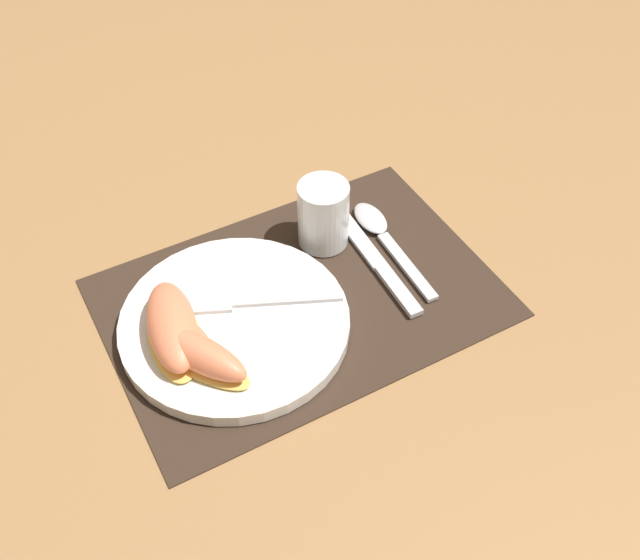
# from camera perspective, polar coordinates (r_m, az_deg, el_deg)

# --- Properties ---
(ground_plane) EXTENTS (3.00, 3.00, 0.00)m
(ground_plane) POSITION_cam_1_polar(r_m,az_deg,el_deg) (0.86, -1.49, -1.41)
(ground_plane) COLOR #A37547
(placemat) EXTENTS (0.44, 0.30, 0.00)m
(placemat) POSITION_cam_1_polar(r_m,az_deg,el_deg) (0.86, -1.50, -1.32)
(placemat) COLOR #38281E
(placemat) RESTS_ON ground_plane
(plate) EXTENTS (0.25, 0.25, 0.02)m
(plate) POSITION_cam_1_polar(r_m,az_deg,el_deg) (0.83, -6.51, -3.29)
(plate) COLOR white
(plate) RESTS_ON placemat
(juice_glass) EXTENTS (0.06, 0.06, 0.08)m
(juice_glass) POSITION_cam_1_polar(r_m,az_deg,el_deg) (0.90, 0.25, 4.76)
(juice_glass) COLOR silver
(juice_glass) RESTS_ON placemat
(knife) EXTENTS (0.03, 0.21, 0.01)m
(knife) POSITION_cam_1_polar(r_m,az_deg,el_deg) (0.90, 4.18, 1.61)
(knife) COLOR silver
(knife) RESTS_ON placemat
(spoon) EXTENTS (0.04, 0.18, 0.01)m
(spoon) POSITION_cam_1_polar(r_m,az_deg,el_deg) (0.93, 4.59, 3.78)
(spoon) COLOR silver
(spoon) RESTS_ON placemat
(fork) EXTENTS (0.19, 0.10, 0.00)m
(fork) POSITION_cam_1_polar(r_m,az_deg,el_deg) (0.83, -6.14, -1.66)
(fork) COLOR silver
(fork) RESTS_ON plate
(citrus_wedge_0) EXTENTS (0.08, 0.14, 0.04)m
(citrus_wedge_0) POSITION_cam_1_polar(r_m,az_deg,el_deg) (0.80, -11.26, -3.44)
(citrus_wedge_0) COLOR #F7C656
(citrus_wedge_0) RESTS_ON plate
(citrus_wedge_1) EXTENTS (0.07, 0.11, 0.03)m
(citrus_wedge_1) POSITION_cam_1_polar(r_m,az_deg,el_deg) (0.79, -10.47, -4.44)
(citrus_wedge_1) COLOR #F7C656
(citrus_wedge_1) RESTS_ON plate
(citrus_wedge_2) EXTENTS (0.10, 0.13, 0.04)m
(citrus_wedge_2) POSITION_cam_1_polar(r_m,az_deg,el_deg) (0.78, -9.42, -5.55)
(citrus_wedge_2) COLOR #F7C656
(citrus_wedge_2) RESTS_ON plate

